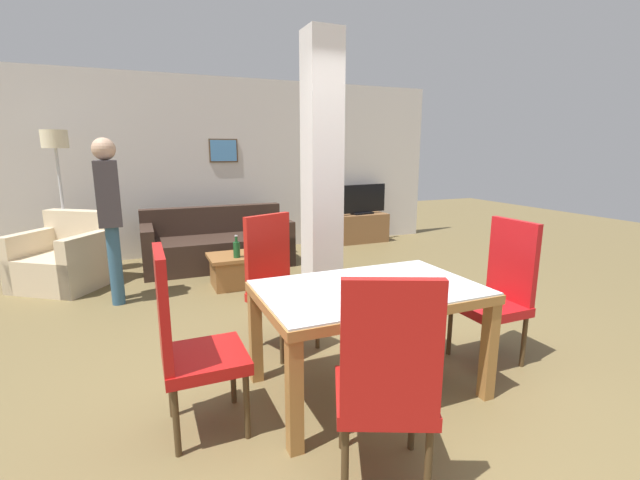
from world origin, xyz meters
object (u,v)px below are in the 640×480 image
object	(u,v)px
dining_table	(369,309)
tv_stand	(362,228)
dining_chair_head_left	(187,339)
coffee_table	(240,269)
tv_screen	(362,200)
sofa	(218,246)
armchair	(66,261)
dining_chair_near_left	(386,380)
floor_lamp	(56,155)
standing_person	(110,209)
bottle	(237,249)
dining_chair_far_left	(277,279)
dining_chair_head_right	(499,288)

from	to	relation	value
dining_table	tv_stand	distance (m)	4.82
dining_chair_head_left	coffee_table	world-z (taller)	dining_chair_head_left
tv_screen	sofa	bearing A→B (deg)	4.86
armchair	tv_stand	world-z (taller)	armchair
tv_stand	coffee_table	bearing A→B (deg)	-147.32
dining_chair_near_left	tv_screen	bearing A→B (deg)	86.75
dining_chair_head_left	floor_lamp	distance (m)	4.17
sofa	standing_person	world-z (taller)	standing_person
dining_chair_near_left	bottle	distance (m)	3.30
dining_table	tv_stand	xyz separation A→B (m)	(2.25, 4.25, -0.33)
dining_chair_head_left	tv_screen	bearing A→B (deg)	141.20
floor_lamp	dining_chair_near_left	bearing A→B (deg)	-68.15
coffee_table	floor_lamp	xyz separation A→B (m)	(-1.96, 1.29, 1.36)
tv_screen	floor_lamp	distance (m)	4.59
dining_chair_far_left	dining_chair_head_left	xyz separation A→B (m)	(-0.80, -0.89, 0.00)
dining_chair_near_left	coffee_table	xyz separation A→B (m)	(0.07, 3.42, -0.38)
tv_screen	floor_lamp	xyz separation A→B (m)	(-4.50, -0.35, 0.80)
dining_chair_far_left	dining_chair_head_right	bearing A→B (deg)	127.31
tv_screen	standing_person	size ratio (longest dim) A/B	0.55
standing_person	dining_table	bearing A→B (deg)	30.72
dining_chair_near_left	tv_screen	size ratio (longest dim) A/B	1.15
dining_chair_head_right	tv_screen	bearing A→B (deg)	-14.68
coffee_table	tv_stand	bearing A→B (deg)	32.68
dining_chair_near_left	standing_person	size ratio (longest dim) A/B	0.63
armchair	tv_screen	xyz separation A→B (m)	(4.47, 0.82, 0.45)
dining_chair_far_left	bottle	size ratio (longest dim) A/B	4.16
bottle	tv_stand	bearing A→B (deg)	34.07
tv_stand	floor_lamp	bearing A→B (deg)	-175.59
dining_chair_head_left	floor_lamp	bearing A→B (deg)	-164.41
dining_chair_far_left	coffee_table	size ratio (longest dim) A/B	1.50
armchair	standing_person	bearing A→B (deg)	159.34
dining_table	coffee_table	distance (m)	2.66
standing_person	dining_chair_far_left	bearing A→B (deg)	35.52
dining_table	coffee_table	size ratio (longest dim) A/B	1.97
sofa	coffee_table	bearing A→B (deg)	94.74
dining_table	dining_chair_head_left	bearing A→B (deg)	180.00
armchair	standing_person	xyz separation A→B (m)	(0.58, -0.86, 0.71)
coffee_table	tv_screen	world-z (taller)	tv_screen
dining_chair_head_right	coffee_table	world-z (taller)	dining_chair_head_right
dining_chair_head_right	standing_person	bearing A→B (deg)	47.23
dining_chair_far_left	floor_lamp	world-z (taller)	floor_lamp
dining_chair_head_right	tv_screen	xyz separation A→B (m)	(1.11, 4.25, 0.17)
bottle	tv_screen	xyz separation A→B (m)	(2.60, 1.76, 0.27)
dining_chair_head_left	coffee_table	bearing A→B (deg)	161.62
sofa	tv_stand	bearing A→B (deg)	-167.22
tv_screen	standing_person	xyz separation A→B (m)	(-3.89, -1.68, 0.25)
bottle	floor_lamp	size ratio (longest dim) A/B	0.14
dining_chair_near_left	tv_stand	distance (m)	5.70
tv_stand	floor_lamp	size ratio (longest dim) A/B	0.49
dining_chair_head_right	dining_chair_far_left	size ratio (longest dim) A/B	1.00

